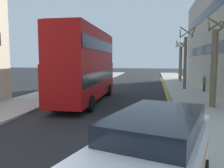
% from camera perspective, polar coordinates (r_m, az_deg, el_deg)
% --- Properties ---
extents(sidewalk_right, '(4.00, 80.00, 0.14)m').
position_cam_1_polar(sidewalk_right, '(19.59, 20.40, -3.88)').
color(sidewalk_right, '#ADA89E').
rests_on(sidewalk_right, ground).
extents(sidewalk_left, '(4.00, 80.00, 0.14)m').
position_cam_1_polar(sidewalk_left, '(21.55, -16.10, -2.87)').
color(sidewalk_left, '#ADA89E').
rests_on(sidewalk_left, ground).
extents(kerb_line_outer, '(0.10, 56.00, 0.01)m').
position_cam_1_polar(kerb_line_outer, '(17.38, 14.66, -5.13)').
color(kerb_line_outer, yellow).
rests_on(kerb_line_outer, ground).
extents(kerb_line_inner, '(0.10, 56.00, 0.01)m').
position_cam_1_polar(kerb_line_inner, '(17.37, 14.13, -5.12)').
color(kerb_line_inner, yellow).
rests_on(kerb_line_inner, ground).
extents(double_decker_bus_away, '(2.96, 10.85, 5.64)m').
position_cam_1_polar(double_decker_bus_away, '(18.10, -6.50, 5.10)').
color(double_decker_bus_away, '#B20F0F').
rests_on(double_decker_bus_away, ground).
extents(taxi_minivan, '(3.12, 5.14, 2.12)m').
position_cam_1_polar(taxi_minivan, '(5.35, 10.26, -18.61)').
color(taxi_minivan, white).
rests_on(taxi_minivan, ground).
extents(pedestrian_far, '(0.34, 0.22, 1.62)m').
position_cam_1_polar(pedestrian_far, '(24.88, 21.87, 0.21)').
color(pedestrian_far, '#2D2D38').
rests_on(pedestrian_far, sidewalk_right).
extents(street_tree_near, '(1.19, 1.20, 5.90)m').
position_cam_1_polar(street_tree_near, '(16.73, 23.95, 4.12)').
color(street_tree_near, '#6B6047').
rests_on(street_tree_near, sidewalk_right).
extents(street_tree_mid, '(1.31, 1.38, 6.10)m').
position_cam_1_polar(street_tree_mid, '(35.60, 16.69, 5.35)').
color(street_tree_mid, '#6B6047').
rests_on(street_tree_mid, sidewalk_right).
extents(street_tree_far, '(1.65, 1.72, 6.72)m').
position_cam_1_polar(street_tree_far, '(26.27, 17.71, 5.89)').
color(street_tree_far, '#6B6047').
rests_on(street_tree_far, sidewalk_right).
extents(street_tree_distant, '(1.79, 1.73, 6.43)m').
position_cam_1_polar(street_tree_distant, '(40.76, 16.51, 5.52)').
color(street_tree_distant, '#6B6047').
rests_on(street_tree_distant, sidewalk_right).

